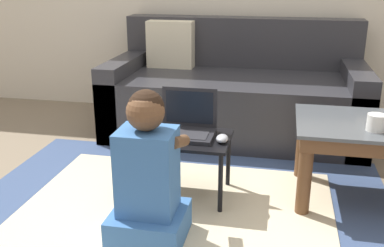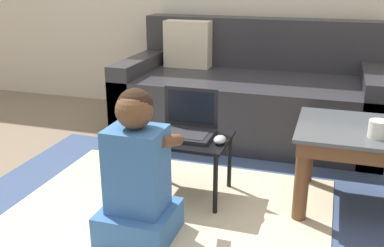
% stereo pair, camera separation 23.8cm
% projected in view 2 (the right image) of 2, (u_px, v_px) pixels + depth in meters
% --- Properties ---
extents(ground_plane, '(16.00, 16.00, 0.00)m').
position_uv_depth(ground_plane, '(190.00, 205.00, 2.36)').
color(ground_plane, '#7F705B').
extents(area_rug, '(2.20, 1.75, 0.01)m').
position_uv_depth(area_rug, '(168.00, 214.00, 2.27)').
color(area_rug, '#3D517A').
rests_on(area_rug, ground_plane).
extents(couch, '(1.83, 0.94, 0.82)m').
position_uv_depth(couch, '(249.00, 95.00, 3.34)').
color(couch, '#2D2D33').
rests_on(couch, ground_plane).
extents(laptop_desk, '(0.50, 0.36, 0.34)m').
position_uv_depth(laptop_desk, '(183.00, 144.00, 2.38)').
color(laptop_desk, black).
rests_on(laptop_desk, ground_plane).
extents(laptop, '(0.30, 0.23, 0.24)m').
position_uv_depth(laptop, '(186.00, 127.00, 2.38)').
color(laptop, '#232328').
rests_on(laptop, laptop_desk).
extents(computer_mouse, '(0.06, 0.09, 0.04)m').
position_uv_depth(computer_mouse, '(220.00, 140.00, 2.27)').
color(computer_mouse, '#B2B7C1').
rests_on(computer_mouse, laptop_desk).
extents(person_seated, '(0.33, 0.38, 0.71)m').
position_uv_depth(person_seated, '(138.00, 177.00, 1.99)').
color(person_seated, '#3D70B2').
rests_on(person_seated, ground_plane).
extents(cup_on_table, '(0.09, 0.09, 0.08)m').
position_uv_depth(cup_on_table, '(378.00, 129.00, 2.07)').
color(cup_on_table, white).
rests_on(cup_on_table, coffee_table).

